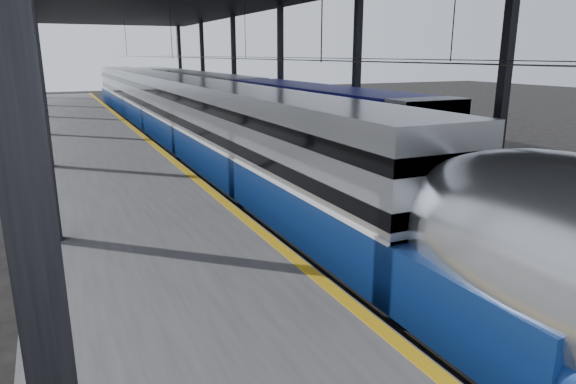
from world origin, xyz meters
TOP-DOWN VIEW (x-y plane):
  - ground at (0.00, 0.00)m, footprint 160.00×160.00m
  - platform at (-3.50, 20.00)m, footprint 6.00×80.00m
  - yellow_strip at (-0.70, 20.00)m, footprint 0.30×80.00m
  - rails at (4.50, 20.00)m, footprint 6.52×80.00m
  - tgv_train at (2.00, 23.67)m, footprint 3.00×65.20m
  - second_train at (7.00, 32.68)m, footprint 3.00×56.05m

SIDE VIEW (x-z plane):
  - ground at x=0.00m, z-range 0.00..0.00m
  - rails at x=4.50m, z-range 0.00..0.16m
  - platform at x=-3.50m, z-range 0.00..1.00m
  - yellow_strip at x=-0.70m, z-range 1.00..1.01m
  - tgv_train at x=2.00m, z-range -0.14..4.16m
  - second_train at x=7.00m, z-range 0.03..4.15m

